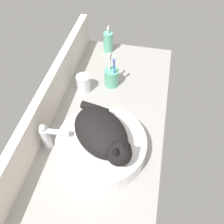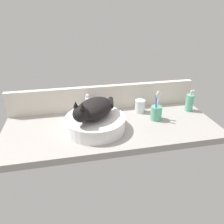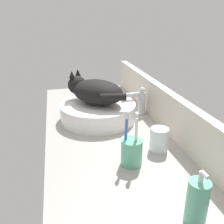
{
  "view_description": "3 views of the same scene",
  "coord_description": "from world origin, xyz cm",
  "px_view_note": "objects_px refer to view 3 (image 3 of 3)",
  "views": [
    {
      "loc": [
        -61.38,
        -17.33,
        87.35
      ],
      "look_at": [
        4.63,
        -3.58,
        7.78
      ],
      "focal_mm": 40.0,
      "sensor_mm": 36.0,
      "label": 1
    },
    {
      "loc": [
        -23.26,
        -113.36,
        66.16
      ],
      "look_at": [
        0.82,
        2.35,
        7.72
      ],
      "focal_mm": 35.0,
      "sensor_mm": 36.0,
      "label": 2
    },
    {
      "loc": [
        96.92,
        -20.49,
        47.42
      ],
      "look_at": [
        3.38,
        1.11,
        8.57
      ],
      "focal_mm": 40.0,
      "sensor_mm": 36.0,
      "label": 3
    }
  ],
  "objects_px": {
    "sink_basin": "(98,111)",
    "cat": "(95,91)",
    "faucet": "(140,100)",
    "toothbrush_cup": "(131,151)",
    "soap_dispenser": "(197,202)",
    "water_glass": "(159,141)"
  },
  "relations": [
    {
      "from": "toothbrush_cup",
      "to": "water_glass",
      "type": "bearing_deg",
      "value": 117.75
    },
    {
      "from": "toothbrush_cup",
      "to": "water_glass",
      "type": "height_order",
      "value": "toothbrush_cup"
    },
    {
      "from": "cat",
      "to": "water_glass",
      "type": "relative_size",
      "value": 3.47
    },
    {
      "from": "cat",
      "to": "soap_dispenser",
      "type": "bearing_deg",
      "value": 10.82
    },
    {
      "from": "sink_basin",
      "to": "water_glass",
      "type": "distance_m",
      "value": 0.37
    },
    {
      "from": "faucet",
      "to": "toothbrush_cup",
      "type": "distance_m",
      "value": 0.44
    },
    {
      "from": "water_glass",
      "to": "sink_basin",
      "type": "bearing_deg",
      "value": -153.1
    },
    {
      "from": "sink_basin",
      "to": "soap_dispenser",
      "type": "bearing_deg",
      "value": 10.11
    },
    {
      "from": "soap_dispenser",
      "to": "toothbrush_cup",
      "type": "distance_m",
      "value": 0.28
    },
    {
      "from": "sink_basin",
      "to": "cat",
      "type": "bearing_deg",
      "value": -131.52
    },
    {
      "from": "faucet",
      "to": "toothbrush_cup",
      "type": "bearing_deg",
      "value": -22.22
    },
    {
      "from": "cat",
      "to": "toothbrush_cup",
      "type": "xyz_separation_m",
      "value": [
        0.4,
        0.05,
        -0.09
      ]
    },
    {
      "from": "cat",
      "to": "faucet",
      "type": "distance_m",
      "value": 0.23
    },
    {
      "from": "soap_dispenser",
      "to": "water_glass",
      "type": "bearing_deg",
      "value": 171.91
    },
    {
      "from": "sink_basin",
      "to": "toothbrush_cup",
      "type": "bearing_deg",
      "value": 6.0
    },
    {
      "from": "soap_dispenser",
      "to": "toothbrush_cup",
      "type": "relative_size",
      "value": 0.8
    },
    {
      "from": "cat",
      "to": "water_glass",
      "type": "xyz_separation_m",
      "value": [
        0.34,
        0.18,
        -0.1
      ]
    },
    {
      "from": "sink_basin",
      "to": "water_glass",
      "type": "bearing_deg",
      "value": 26.9
    },
    {
      "from": "sink_basin",
      "to": "faucet",
      "type": "bearing_deg",
      "value": 94.67
    },
    {
      "from": "toothbrush_cup",
      "to": "faucet",
      "type": "bearing_deg",
      "value": 157.78
    },
    {
      "from": "sink_basin",
      "to": "water_glass",
      "type": "xyz_separation_m",
      "value": [
        0.33,
        0.17,
        -0.0
      ]
    },
    {
      "from": "sink_basin",
      "to": "toothbrush_cup",
      "type": "height_order",
      "value": "toothbrush_cup"
    }
  ]
}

